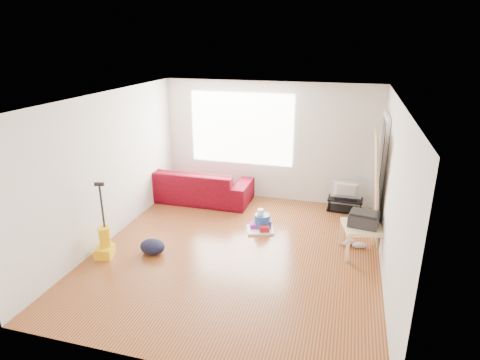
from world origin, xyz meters
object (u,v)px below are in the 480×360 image
(sofa, at_px, (196,199))
(cleaning_tray, at_px, (261,228))
(tv_stand, at_px, (345,204))
(side_table, at_px, (363,230))
(backpack, at_px, (153,253))
(vacuum, at_px, (105,243))
(bucket, at_px, (262,228))

(sofa, relative_size, cleaning_tray, 4.16)
(tv_stand, height_order, cleaning_tray, tv_stand)
(sofa, bearing_deg, tv_stand, -175.05)
(side_table, distance_m, backpack, 3.41)
(sofa, bearing_deg, vacuum, 78.52)
(side_table, relative_size, backpack, 1.69)
(sofa, height_order, vacuum, vacuum)
(sofa, relative_size, tv_stand, 3.40)
(side_table, bearing_deg, vacuum, -163.24)
(side_table, relative_size, bucket, 2.58)
(bucket, bearing_deg, sofa, 149.57)
(vacuum, bearing_deg, backpack, 7.21)
(cleaning_tray, relative_size, backpack, 1.35)
(tv_stand, relative_size, side_table, 0.97)
(side_table, xyz_separation_m, vacuum, (-3.95, -1.19, -0.18))
(sofa, bearing_deg, cleaning_tray, 147.32)
(tv_stand, relative_size, cleaning_tray, 1.22)
(backpack, distance_m, vacuum, 0.78)
(tv_stand, bearing_deg, vacuum, -138.96)
(side_table, height_order, bucket, side_table)
(bucket, height_order, cleaning_tray, cleaning_tray)
(side_table, relative_size, cleaning_tray, 1.26)
(bucket, relative_size, backpack, 0.66)
(cleaning_tray, bearing_deg, bucket, 92.82)
(bucket, height_order, vacuum, vacuum)
(bucket, relative_size, cleaning_tray, 0.49)
(bucket, xyz_separation_m, backpack, (-1.52, -1.35, 0.00))
(sofa, relative_size, bucket, 8.54)
(vacuum, bearing_deg, sofa, 63.90)
(cleaning_tray, distance_m, vacuum, 2.70)
(bucket, height_order, backpack, bucket)
(sofa, relative_size, side_table, 3.31)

